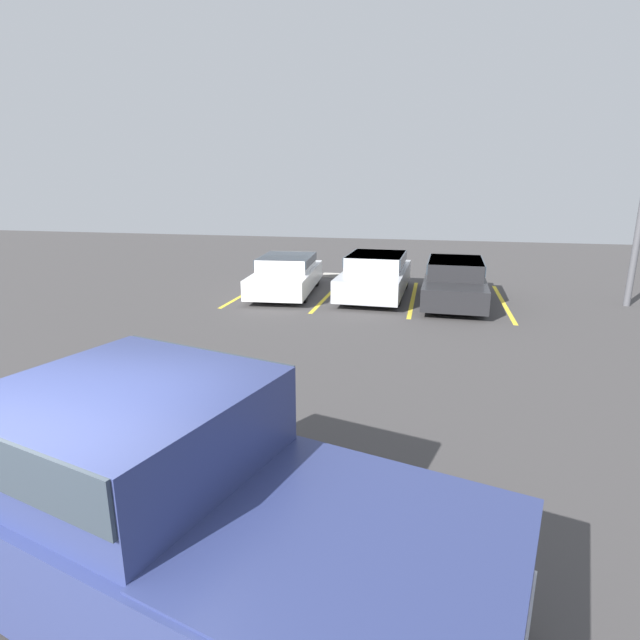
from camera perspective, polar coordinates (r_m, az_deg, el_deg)
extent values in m
cube|color=yellow|center=(16.60, -7.88, 3.37)|extent=(0.12, 5.09, 0.01)
cube|color=yellow|center=(15.88, 1.06, 2.97)|extent=(0.12, 5.09, 0.01)
cube|color=yellow|center=(15.57, 10.58, 2.47)|extent=(0.12, 5.09, 0.01)
cube|color=yellow|center=(15.71, 20.20, 1.90)|extent=(0.12, 5.09, 0.01)
cube|color=navy|center=(4.54, -17.54, -21.06)|extent=(5.80, 3.39, 0.89)
cube|color=navy|center=(4.32, -21.01, -11.16)|extent=(2.38, 2.34, 0.69)
cube|color=#2D3842|center=(4.26, -21.21, -9.27)|extent=(2.36, 2.39, 0.38)
cube|color=navy|center=(3.50, 4.42, -24.59)|extent=(2.46, 2.43, 0.13)
cylinder|color=black|center=(4.56, 7.93, -24.28)|extent=(0.98, 0.52, 0.93)
cylinder|color=#ADADB2|center=(4.56, 7.93, -24.28)|extent=(0.57, 0.43, 0.51)
cylinder|color=black|center=(6.23, -22.63, -13.75)|extent=(0.98, 0.52, 0.93)
cylinder|color=#ADADB2|center=(6.23, -22.63, -13.75)|extent=(0.57, 0.43, 0.51)
cube|color=silver|center=(16.04, -3.84, 4.75)|extent=(2.11, 4.46, 0.58)
cube|color=silver|center=(16.04, -3.81, 6.57)|extent=(1.72, 2.37, 0.43)
cube|color=#2D3842|center=(16.02, -3.81, 6.87)|extent=(1.79, 2.33, 0.26)
cylinder|color=black|center=(14.72, -1.92, 3.26)|extent=(0.26, 0.66, 0.64)
cylinder|color=#ADADB2|center=(14.72, -1.92, 3.26)|extent=(0.25, 0.37, 0.35)
cylinder|color=black|center=(15.04, -7.59, 3.39)|extent=(0.26, 0.66, 0.64)
cylinder|color=#ADADB2|center=(15.04, -7.59, 3.39)|extent=(0.25, 0.37, 0.35)
cylinder|color=black|center=(17.15, -0.53, 4.97)|extent=(0.26, 0.66, 0.64)
cylinder|color=#ADADB2|center=(17.15, -0.53, 4.97)|extent=(0.25, 0.37, 0.35)
cylinder|color=black|center=(17.42, -5.44, 5.07)|extent=(0.26, 0.66, 0.64)
cylinder|color=#ADADB2|center=(17.42, -5.44, 5.07)|extent=(0.25, 0.37, 0.35)
cube|color=#B7BABF|center=(15.76, 6.36, 4.64)|extent=(1.95, 4.61, 0.64)
cube|color=#B7BABF|center=(15.76, 6.47, 6.68)|extent=(1.68, 2.41, 0.47)
cube|color=#2D3842|center=(15.74, 6.48, 7.01)|extent=(1.75, 2.37, 0.28)
cylinder|color=black|center=(14.41, 8.78, 2.89)|extent=(0.22, 0.67, 0.67)
cylinder|color=#ADADB2|center=(14.41, 8.78, 2.89)|extent=(0.23, 0.37, 0.37)
cylinder|color=black|center=(14.64, 2.51, 3.24)|extent=(0.22, 0.67, 0.67)
cylinder|color=#ADADB2|center=(14.64, 2.51, 3.24)|extent=(0.23, 0.37, 0.37)
cylinder|color=black|center=(17.00, 9.65, 4.72)|extent=(0.22, 0.67, 0.67)
cylinder|color=#ADADB2|center=(17.00, 9.65, 4.72)|extent=(0.23, 0.37, 0.37)
cylinder|color=black|center=(17.20, 4.29, 5.01)|extent=(0.22, 0.67, 0.67)
cylinder|color=#ADADB2|center=(17.20, 4.29, 5.01)|extent=(0.23, 0.37, 0.37)
cube|color=#232326|center=(15.34, 15.07, 3.80)|extent=(1.84, 4.73, 0.59)
cube|color=#232326|center=(15.35, 15.21, 5.81)|extent=(1.58, 2.48, 0.47)
cube|color=#2D3842|center=(15.33, 15.23, 6.16)|extent=(1.64, 2.43, 0.28)
cylinder|color=black|center=(14.08, 18.07, 1.94)|extent=(0.22, 0.64, 0.63)
cylinder|color=#ADADB2|center=(14.08, 18.07, 1.94)|extent=(0.22, 0.35, 0.35)
cylinder|color=black|center=(14.05, 12.04, 2.33)|extent=(0.22, 0.64, 0.63)
cylinder|color=#ADADB2|center=(14.05, 12.04, 2.33)|extent=(0.22, 0.35, 0.35)
cylinder|color=black|center=(16.74, 17.56, 3.99)|extent=(0.22, 0.64, 0.63)
cylinder|color=#ADADB2|center=(16.74, 17.56, 3.99)|extent=(0.22, 0.35, 0.35)
cylinder|color=black|center=(16.71, 12.48, 4.33)|extent=(0.22, 0.64, 0.63)
cylinder|color=#ADADB2|center=(16.71, 12.48, 4.33)|extent=(0.22, 0.35, 0.35)
cube|color=#B7B2A8|center=(18.79, 3.09, 5.08)|extent=(1.79, 0.20, 0.14)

